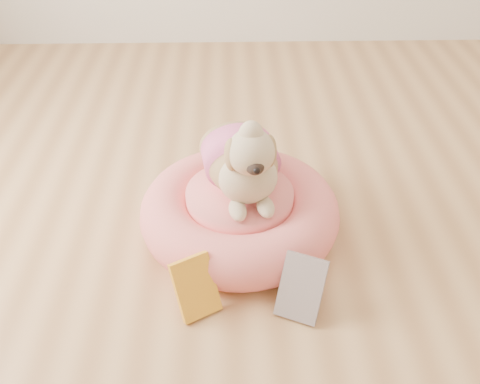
{
  "coord_description": "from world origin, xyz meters",
  "views": [
    {
      "loc": [
        -0.15,
        -1.13,
        1.33
      ],
      "look_at": [
        -0.11,
        0.33,
        0.22
      ],
      "focal_mm": 40.0,
      "sensor_mm": 36.0,
      "label": 1
    }
  ],
  "objects_px": {
    "pet_bed": "(240,212)",
    "book_white": "(301,288)",
    "book_yellow": "(196,287)",
    "dog": "(243,146)"
  },
  "relations": [
    {
      "from": "pet_bed",
      "to": "book_white",
      "type": "height_order",
      "value": "same"
    },
    {
      "from": "book_yellow",
      "to": "book_white",
      "type": "xyz_separation_m",
      "value": [
        0.33,
        -0.01,
        0.0
      ]
    },
    {
      "from": "dog",
      "to": "book_white",
      "type": "relative_size",
      "value": 2.28
    },
    {
      "from": "pet_bed",
      "to": "dog",
      "type": "bearing_deg",
      "value": 62.11
    },
    {
      "from": "dog",
      "to": "book_yellow",
      "type": "distance_m",
      "value": 0.5
    },
    {
      "from": "book_white",
      "to": "book_yellow",
      "type": "bearing_deg",
      "value": -158.19
    },
    {
      "from": "pet_bed",
      "to": "book_yellow",
      "type": "bearing_deg",
      "value": -111.68
    },
    {
      "from": "book_yellow",
      "to": "dog",
      "type": "bearing_deg",
      "value": 39.18
    },
    {
      "from": "pet_bed",
      "to": "book_yellow",
      "type": "relative_size",
      "value": 3.72
    },
    {
      "from": "pet_bed",
      "to": "book_white",
      "type": "bearing_deg",
      "value": -64.42
    }
  ]
}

